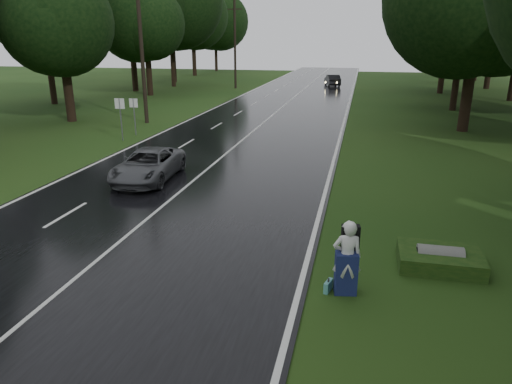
% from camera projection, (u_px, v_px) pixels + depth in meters
% --- Properties ---
extents(ground, '(160.00, 160.00, 0.00)m').
position_uv_depth(ground, '(115.00, 247.00, 14.13)').
color(ground, '#213D12').
rests_on(ground, ground).
extents(road, '(12.00, 140.00, 0.04)m').
position_uv_depth(road, '(258.00, 128.00, 32.64)').
color(road, black).
rests_on(road, ground).
extents(lane_center, '(0.12, 140.00, 0.01)m').
position_uv_depth(lane_center, '(258.00, 127.00, 32.63)').
color(lane_center, silver).
rests_on(lane_center, road).
extents(grey_car, '(2.48, 4.88, 1.32)m').
position_uv_depth(grey_car, '(148.00, 165.00, 20.52)').
color(grey_car, '#4F5155').
rests_on(grey_car, road).
extents(far_car, '(2.49, 4.57, 1.43)m').
position_uv_depth(far_car, '(332.00, 80.00, 60.60)').
color(far_car, black).
rests_on(far_car, road).
extents(hitchhiker, '(0.77, 0.72, 1.93)m').
position_uv_depth(hitchhiker, '(347.00, 260.00, 11.34)').
color(hitchhiker, silver).
rests_on(hitchhiker, ground).
extents(suitcase, '(0.21, 0.41, 0.28)m').
position_uv_depth(suitcase, '(328.00, 286.00, 11.63)').
color(suitcase, teal).
rests_on(suitcase, ground).
extents(culvert, '(1.21, 0.61, 0.61)m').
position_uv_depth(culvert, '(438.00, 266.00, 12.93)').
color(culvert, slate).
rests_on(culvert, ground).
extents(utility_pole_mid, '(1.80, 0.28, 10.63)m').
position_uv_depth(utility_pole_mid, '(147.00, 123.00, 34.68)').
color(utility_pole_mid, black).
rests_on(utility_pole_mid, ground).
extents(utility_pole_far, '(1.80, 0.28, 10.25)m').
position_uv_depth(utility_pole_far, '(236.00, 88.00, 58.17)').
color(utility_pole_far, black).
rests_on(utility_pole_far, ground).
extents(road_sign_a, '(0.62, 0.10, 2.57)m').
position_uv_depth(road_sign_a, '(123.00, 141.00, 28.70)').
color(road_sign_a, white).
rests_on(road_sign_a, ground).
extents(road_sign_b, '(0.56, 0.10, 2.35)m').
position_uv_depth(road_sign_b, '(136.00, 135.00, 30.33)').
color(road_sign_b, white).
rests_on(road_sign_b, ground).
extents(tree_left_d, '(8.06, 8.06, 12.59)m').
position_uv_depth(tree_left_d, '(72.00, 121.00, 35.32)').
color(tree_left_d, black).
rests_on(tree_left_d, ground).
extents(tree_left_e, '(8.71, 8.71, 13.61)m').
position_uv_depth(tree_left_e, '(151.00, 95.00, 51.15)').
color(tree_left_e, black).
rests_on(tree_left_e, ground).
extents(tree_left_f, '(11.24, 11.24, 17.57)m').
position_uv_depth(tree_left_f, '(174.00, 86.00, 60.42)').
color(tree_left_f, black).
rests_on(tree_left_f, ground).
extents(tree_right_d, '(8.99, 8.99, 14.05)m').
position_uv_depth(tree_right_d, '(462.00, 131.00, 31.61)').
color(tree_right_d, black).
rests_on(tree_right_d, ground).
extents(tree_right_e, '(7.75, 7.75, 12.12)m').
position_uv_depth(tree_right_e, '(452.00, 110.00, 40.65)').
color(tree_right_e, black).
rests_on(tree_right_e, ground).
extents(tree_right_f, '(10.77, 10.77, 16.82)m').
position_uv_depth(tree_right_f, '(440.00, 93.00, 53.01)').
color(tree_right_f, black).
rests_on(tree_right_f, ground).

